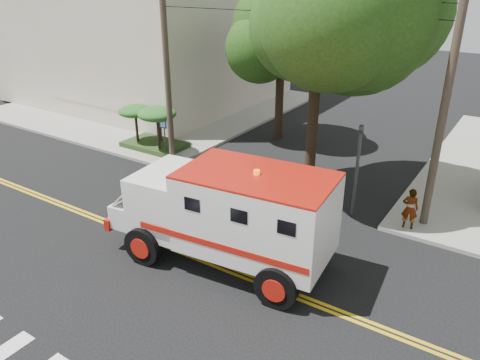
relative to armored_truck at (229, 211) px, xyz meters
The scene contains 12 objects.
ground 2.52m from the armored_truck, 167.22° to the right, with size 100.00×100.00×0.00m, color black.
sidewalk_nw 20.12m from the armored_truck, 139.09° to the left, with size 17.00×17.00×0.15m, color gray.
building_left 22.78m from the armored_truck, 139.53° to the left, with size 16.00×14.00×10.00m, color #C1B49E.
utility_pole_left 9.54m from the armored_truck, 142.17° to the left, with size 0.28×0.28×9.00m, color #382D23.
utility_pole_right 7.91m from the armored_truck, 51.38° to the left, with size 0.28×0.28×9.00m, color #382D23.
tree_main 7.91m from the armored_truck, 87.13° to the left, with size 6.08×5.70×9.85m.
tree_left 12.80m from the armored_truck, 110.75° to the left, with size 4.48×4.20×7.70m.
traffic_signal 5.66m from the armored_truck, 67.60° to the left, with size 0.15×0.18×3.60m.
accessibility_sign 9.77m from the armored_truck, 143.53° to the left, with size 0.45×0.10×2.02m.
palm_planter 11.03m from the armored_truck, 145.46° to the left, with size 3.52×2.63×2.36m.
armored_truck is the anchor object (origin of this frame).
pedestrian_a 6.73m from the armored_truck, 50.34° to the left, with size 0.56×0.37×1.54m, color gray.
Camera 1 is at (8.90, -10.05, 8.61)m, focal length 35.00 mm.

